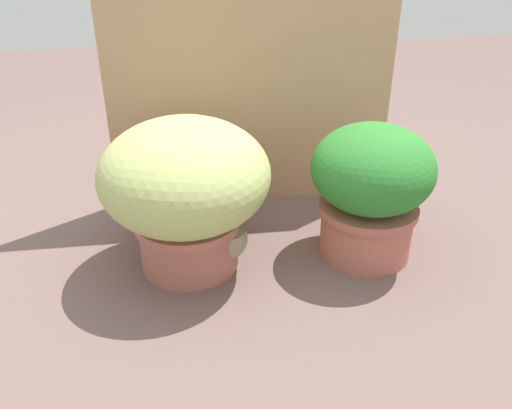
{
  "coord_description": "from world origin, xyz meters",
  "views": [
    {
      "loc": [
        -0.07,
        -1.21,
        0.92
      ],
      "look_at": [
        0.11,
        0.11,
        0.18
      ],
      "focal_mm": 37.64,
      "sensor_mm": 36.0,
      "label": 1
    }
  ],
  "objects": [
    {
      "name": "cat",
      "position": [
        -0.01,
        0.12,
        0.12
      ],
      "size": [
        0.29,
        0.37,
        0.32
      ],
      "color": "brown",
      "rests_on": "ground"
    },
    {
      "name": "ground_plane",
      "position": [
        0.0,
        0.0,
        0.0
      ],
      "size": [
        6.0,
        6.0,
        0.0
      ],
      "primitive_type": "plane",
      "color": "brown"
    },
    {
      "name": "mushroom_ornament_red",
      "position": [
        -0.09,
        0.04,
        0.1
      ],
      "size": [
        0.07,
        0.07,
        0.15
      ],
      "color": "white",
      "rests_on": "ground"
    },
    {
      "name": "grass_planter",
      "position": [
        -0.09,
        0.1,
        0.25
      ],
      "size": [
        0.47,
        0.47,
        0.44
      ],
      "color": "#AB6152",
      "rests_on": "ground"
    },
    {
      "name": "cardboard_backdrop",
      "position": [
        0.15,
        0.49,
        0.47
      ],
      "size": [
        0.94,
        0.03,
        0.93
      ],
      "primitive_type": "cube",
      "color": "tan",
      "rests_on": "ground"
    },
    {
      "name": "leafy_planter",
      "position": [
        0.44,
        0.09,
        0.22
      ],
      "size": [
        0.35,
        0.35,
        0.4
      ],
      "color": "#B26252",
      "rests_on": "ground"
    },
    {
      "name": "mushroom_ornament_pink",
      "position": [
        -0.13,
        0.02,
        0.08
      ],
      "size": [
        0.09,
        0.09,
        0.11
      ],
      "color": "silver",
      "rests_on": "ground"
    }
  ]
}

